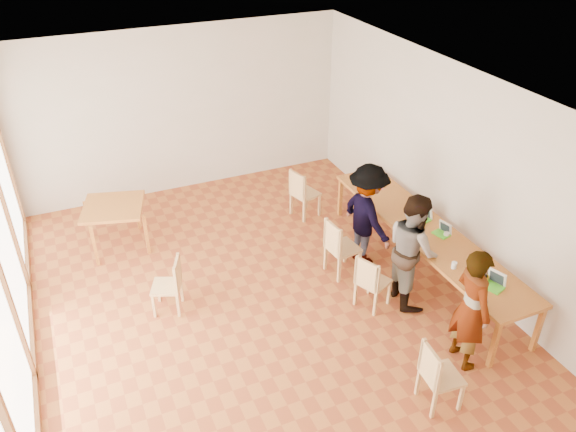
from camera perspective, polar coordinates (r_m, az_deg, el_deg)
name	(u,v)px	position (r m, az deg, el deg)	size (l,w,h in m)	color
ground	(264,313)	(7.79, -2.41, -9.81)	(8.00, 8.00, 0.00)	#AC5C29
wall_back	(181,111)	(10.37, -10.85, 10.39)	(6.00, 0.10, 3.00)	beige
wall_right	(460,175)	(8.29, 17.06, 3.99)	(0.10, 8.00, 3.00)	beige
ceiling	(258,101)	(6.23, -3.03, 11.55)	(6.00, 8.00, 0.04)	white
communal_table	(425,232)	(8.36, 13.79, -1.60)	(0.80, 4.00, 0.75)	orange
side_table	(113,210)	(9.12, -17.31, 0.58)	(0.90, 0.90, 0.75)	orange
chair_near	(436,371)	(6.52, 14.80, -14.96)	(0.44, 0.44, 0.46)	#E4B672
chair_mid	(370,278)	(7.64, 8.35, -6.24)	(0.51, 0.51, 0.44)	#E4B672
chair_far	(338,243)	(8.18, 5.09, -2.74)	(0.47, 0.47, 0.48)	#E4B672
chair_empty	(301,189)	(9.56, 1.37, 2.73)	(0.51, 0.51, 0.47)	#E4B672
chair_spare	(172,280)	(7.70, -11.71, -6.37)	(0.50, 0.50, 0.43)	#E4B672
person_near	(471,309)	(6.95, 18.11, -8.92)	(0.59, 0.39, 1.62)	gray
person_mid	(412,249)	(7.73, 12.51, -3.30)	(0.80, 0.63, 1.65)	gray
person_far	(367,215)	(8.39, 8.01, 0.09)	(1.05, 0.60, 1.62)	gray
laptop_near	(495,282)	(7.45, 20.24, -6.32)	(0.29, 0.31, 0.22)	#51D129
laptop_mid	(443,231)	(8.26, 15.49, -1.46)	(0.24, 0.26, 0.19)	#51D129
laptop_far	(423,215)	(8.56, 13.57, 0.12)	(0.27, 0.29, 0.22)	#51D129
yellow_mug	(484,279)	(7.49, 19.28, -6.03)	(0.12, 0.12, 0.09)	gold
green_bottle	(376,177)	(9.32, 8.96, 3.96)	(0.07, 0.07, 0.28)	#1D7032
clear_glass	(454,265)	(7.61, 16.52, -4.82)	(0.07, 0.07, 0.09)	silver
condiment_cup	(447,234)	(8.23, 15.81, -1.82)	(0.08, 0.08, 0.06)	white
pink_phone	(380,188)	(9.27, 9.37, 2.85)	(0.05, 0.10, 0.01)	#F4518E
black_pouch	(480,272)	(7.59, 18.95, -5.40)	(0.16, 0.26, 0.09)	black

